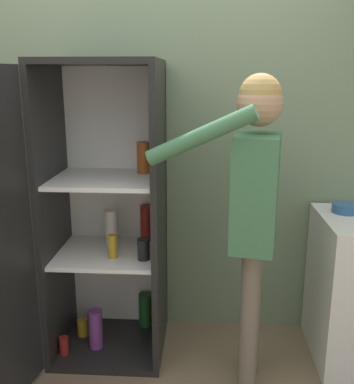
# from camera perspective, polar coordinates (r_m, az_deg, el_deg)

# --- Properties ---
(wall_back) EXTENTS (7.00, 0.06, 2.55)m
(wall_back) POSITION_cam_1_polar(r_m,az_deg,el_deg) (2.94, -4.85, 6.37)
(wall_back) COLOR gray
(wall_back) RESTS_ON ground_plane
(refrigerator) EXTENTS (0.84, 1.26, 1.78)m
(refrigerator) POSITION_cam_1_polar(r_m,az_deg,el_deg) (2.66, -11.40, -3.69)
(refrigerator) COLOR black
(refrigerator) RESTS_ON ground_plane
(person) EXTENTS (0.70, 0.51, 1.71)m
(person) POSITION_cam_1_polar(r_m,az_deg,el_deg) (2.33, 9.76, -0.11)
(person) COLOR #726656
(person) RESTS_ON ground_plane
(bowl) EXTENTS (0.16, 0.16, 0.05)m
(bowl) POSITION_cam_1_polar(r_m,az_deg,el_deg) (2.86, 20.60, -1.92)
(bowl) COLOR #335B8E
(bowl) RESTS_ON counter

